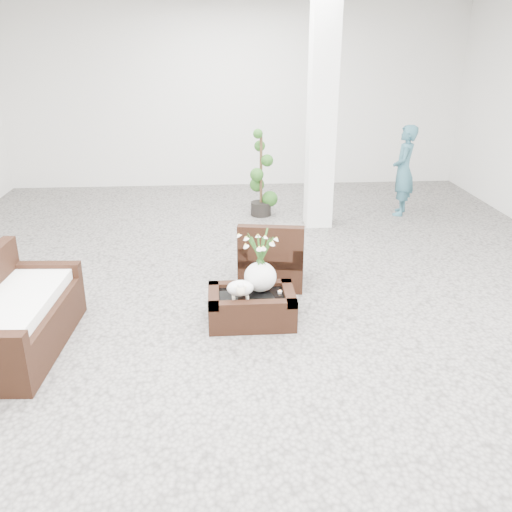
{
  "coord_description": "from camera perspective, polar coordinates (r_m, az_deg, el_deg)",
  "views": [
    {
      "loc": [
        -0.39,
        -5.57,
        2.79
      ],
      "look_at": [
        0.0,
        -0.1,
        0.62
      ],
      "focal_mm": 38.48,
      "sensor_mm": 36.0,
      "label": 1
    }
  ],
  "objects": [
    {
      "name": "shopper",
      "position": [
        9.57,
        15.09,
        8.57
      ],
      "size": [
        0.54,
        0.65,
        1.5
      ],
      "primitive_type": "imported",
      "rotation": [
        0.0,
        0.0,
        -1.97
      ],
      "color": "#336271",
      "rests_on": "ground"
    },
    {
      "name": "loveseat",
      "position": [
        5.66,
        -23.66,
        -4.98
      ],
      "size": [
        0.88,
        1.68,
        0.87
      ],
      "primitive_type": "cube",
      "rotation": [
        0.0,
        0.0,
        1.51
      ],
      "color": "black",
      "rests_on": "ground"
    },
    {
      "name": "column",
      "position": [
        8.58,
        6.85,
        14.49
      ],
      "size": [
        0.4,
        0.4,
        3.5
      ],
      "primitive_type": "cube",
      "color": "white",
      "rests_on": "ground"
    },
    {
      "name": "topiary",
      "position": [
        9.18,
        0.52,
        8.53
      ],
      "size": [
        0.38,
        0.38,
        1.43
      ],
      "primitive_type": null,
      "color": "#214A17",
      "rests_on": "ground"
    },
    {
      "name": "armchair",
      "position": [
        6.65,
        1.69,
        0.6
      ],
      "size": [
        0.87,
        0.85,
        0.82
      ],
      "primitive_type": "cube",
      "rotation": [
        0.0,
        0.0,
        2.98
      ],
      "color": "black",
      "rests_on": "ground"
    },
    {
      "name": "ground",
      "position": [
        6.24,
        -0.07,
        -4.96
      ],
      "size": [
        11.0,
        11.0,
        0.0
      ],
      "primitive_type": "plane",
      "color": "gray",
      "rests_on": "ground"
    },
    {
      "name": "sheep_figurine",
      "position": [
        5.59,
        -1.65,
        -3.54
      ],
      "size": [
        0.28,
        0.23,
        0.21
      ],
      "primitive_type": "ellipsoid",
      "color": "white",
      "rests_on": "coffee_table"
    },
    {
      "name": "tealight",
      "position": [
        5.77,
        2.49,
        -3.72
      ],
      "size": [
        0.04,
        0.04,
        0.03
      ],
      "primitive_type": "cylinder",
      "color": "white",
      "rests_on": "coffee_table"
    },
    {
      "name": "coffee_table",
      "position": [
        5.8,
        -0.47,
        -5.42
      ],
      "size": [
        0.9,
        0.6,
        0.31
      ],
      "primitive_type": "cube",
      "color": "black",
      "rests_on": "ground"
    },
    {
      "name": "planter_narcissus",
      "position": [
        5.67,
        0.45,
        0.08
      ],
      "size": [
        0.44,
        0.44,
        0.8
      ],
      "primitive_type": null,
      "color": "white",
      "rests_on": "coffee_table"
    }
  ]
}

